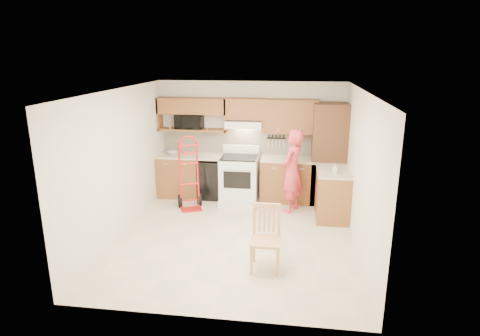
% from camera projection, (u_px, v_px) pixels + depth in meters
% --- Properties ---
extents(floor, '(4.00, 4.50, 0.02)m').
position_uv_depth(floor, '(236.00, 237.00, 7.01)').
color(floor, beige).
rests_on(floor, ground).
extents(ceiling, '(4.00, 4.50, 0.02)m').
position_uv_depth(ceiling, '(236.00, 90.00, 6.32)').
color(ceiling, white).
rests_on(ceiling, ground).
extents(wall_back, '(4.00, 0.02, 2.50)m').
position_uv_depth(wall_back, '(251.00, 139.00, 8.82)').
color(wall_back, silver).
rests_on(wall_back, ground).
extents(wall_front, '(4.00, 0.02, 2.50)m').
position_uv_depth(wall_front, '(206.00, 222.00, 4.51)').
color(wall_front, silver).
rests_on(wall_front, ground).
extents(wall_left, '(0.02, 4.50, 2.50)m').
position_uv_depth(wall_left, '(120.00, 163.00, 6.93)').
color(wall_left, silver).
rests_on(wall_left, ground).
extents(wall_right, '(0.02, 4.50, 2.50)m').
position_uv_depth(wall_right, '(361.00, 172.00, 6.41)').
color(wall_right, silver).
rests_on(wall_right, ground).
extents(backsplash, '(3.92, 0.03, 0.55)m').
position_uv_depth(backsplash, '(251.00, 142.00, 8.81)').
color(backsplash, beige).
rests_on(backsplash, wall_back).
extents(lower_cab_left, '(0.90, 0.60, 0.90)m').
position_uv_depth(lower_cab_left, '(179.00, 176.00, 8.95)').
color(lower_cab_left, brown).
rests_on(lower_cab_left, ground).
extents(dishwasher, '(0.60, 0.60, 0.85)m').
position_uv_depth(dishwasher, '(213.00, 178.00, 8.86)').
color(dishwasher, black).
rests_on(dishwasher, ground).
extents(lower_cab_right, '(1.14, 0.60, 0.90)m').
position_uv_depth(lower_cab_right, '(288.00, 180.00, 8.64)').
color(lower_cab_right, brown).
rests_on(lower_cab_right, ground).
extents(countertop_left, '(1.50, 0.63, 0.04)m').
position_uv_depth(countertop_left, '(192.00, 156.00, 8.78)').
color(countertop_left, '#C3B79A').
rests_on(countertop_left, lower_cab_left).
extents(countertop_right, '(1.14, 0.63, 0.04)m').
position_uv_depth(countertop_right, '(288.00, 159.00, 8.51)').
color(countertop_right, '#C3B79A').
rests_on(countertop_right, lower_cab_right).
extents(cab_return_right, '(0.60, 1.00, 0.90)m').
position_uv_depth(cab_return_right, '(332.00, 195.00, 7.76)').
color(cab_return_right, brown).
rests_on(cab_return_right, ground).
extents(countertop_return, '(0.63, 1.00, 0.04)m').
position_uv_depth(countertop_return, '(334.00, 171.00, 7.63)').
color(countertop_return, '#C3B79A').
rests_on(countertop_return, cab_return_right).
extents(pantry_tall, '(0.70, 0.60, 2.10)m').
position_uv_depth(pantry_tall, '(329.00, 154.00, 8.37)').
color(pantry_tall, '#55331C').
rests_on(pantry_tall, ground).
extents(upper_cab_left, '(1.50, 0.33, 0.34)m').
position_uv_depth(upper_cab_left, '(192.00, 106.00, 8.62)').
color(upper_cab_left, brown).
rests_on(upper_cab_left, wall_back).
extents(upper_shelf_mw, '(1.50, 0.33, 0.04)m').
position_uv_depth(upper_shelf_mw, '(193.00, 130.00, 8.76)').
color(upper_shelf_mw, brown).
rests_on(upper_shelf_mw, wall_back).
extents(upper_cab_center, '(0.76, 0.33, 0.44)m').
position_uv_depth(upper_cab_center, '(245.00, 109.00, 8.48)').
color(upper_cab_center, brown).
rests_on(upper_cab_center, wall_back).
extents(upper_cab_right, '(1.14, 0.33, 0.70)m').
position_uv_depth(upper_cab_right, '(290.00, 116.00, 8.40)').
color(upper_cab_right, brown).
rests_on(upper_cab_right, wall_back).
extents(range_hood, '(0.76, 0.46, 0.14)m').
position_uv_depth(range_hood, '(244.00, 124.00, 8.50)').
color(range_hood, white).
rests_on(range_hood, wall_back).
extents(knife_strip, '(0.40, 0.05, 0.29)m').
position_uv_depth(knife_strip, '(276.00, 141.00, 8.70)').
color(knife_strip, black).
rests_on(knife_strip, backsplash).
extents(microwave, '(0.59, 0.40, 0.32)m').
position_uv_depth(microwave, '(189.00, 121.00, 8.72)').
color(microwave, black).
rests_on(microwave, upper_shelf_mw).
extents(range, '(0.78, 1.03, 1.15)m').
position_uv_depth(range, '(239.00, 176.00, 8.53)').
color(range, white).
rests_on(range, ground).
extents(person, '(0.60, 0.71, 1.66)m').
position_uv_depth(person, '(292.00, 171.00, 7.95)').
color(person, '#E33C49').
rests_on(person, ground).
extents(hand_truck, '(0.68, 0.66, 1.36)m').
position_uv_depth(hand_truck, '(190.00, 176.00, 8.12)').
color(hand_truck, red).
rests_on(hand_truck, ground).
extents(dining_chair, '(0.43, 0.47, 0.95)m').
position_uv_depth(dining_chair, '(266.00, 239.00, 5.86)').
color(dining_chair, tan).
rests_on(dining_chair, ground).
extents(soap_bottle, '(0.09, 0.09, 0.18)m').
position_uv_depth(soap_bottle, '(335.00, 168.00, 7.45)').
color(soap_bottle, white).
rests_on(soap_bottle, countertop_return).
extents(bowl, '(0.32, 0.32, 0.06)m').
position_uv_depth(bowl, '(173.00, 153.00, 8.82)').
color(bowl, white).
rests_on(bowl, countertop_left).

